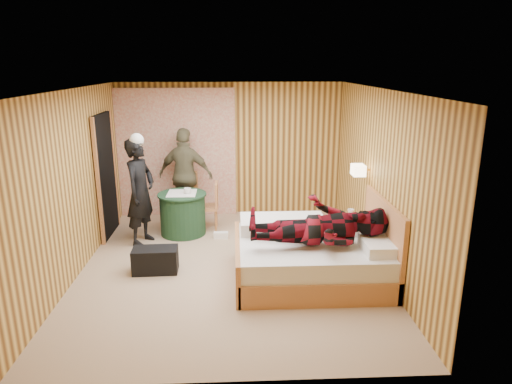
{
  "coord_description": "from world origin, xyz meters",
  "views": [
    {
      "loc": [
        0.09,
        -6.07,
        2.83
      ],
      "look_at": [
        0.39,
        0.21,
        1.05
      ],
      "focal_mm": 32.0,
      "sensor_mm": 36.0,
      "label": 1
    }
  ],
  "objects_px": {
    "chair_near": "(211,203)",
    "bed": "(313,256)",
    "round_table": "(183,213)",
    "woman_standing": "(140,192)",
    "nightstand": "(352,234)",
    "man_at_table": "(186,175)",
    "man_on_bed": "(319,215)",
    "chair_far": "(186,193)",
    "duffel_bag": "(155,260)",
    "wall_lamp": "(358,170)"
  },
  "relations": [
    {
      "from": "chair_near",
      "to": "bed",
      "type": "bearing_deg",
      "value": 37.15
    },
    {
      "from": "round_table",
      "to": "chair_near",
      "type": "distance_m",
      "value": 0.52
    },
    {
      "from": "chair_near",
      "to": "woman_standing",
      "type": "bearing_deg",
      "value": -62.56
    },
    {
      "from": "nightstand",
      "to": "round_table",
      "type": "relative_size",
      "value": 0.7
    },
    {
      "from": "woman_standing",
      "to": "bed",
      "type": "bearing_deg",
      "value": -99.15
    },
    {
      "from": "bed",
      "to": "chair_near",
      "type": "relative_size",
      "value": 2.38
    },
    {
      "from": "man_at_table",
      "to": "man_on_bed",
      "type": "relative_size",
      "value": 0.97
    },
    {
      "from": "round_table",
      "to": "woman_standing",
      "type": "distance_m",
      "value": 0.87
    },
    {
      "from": "chair_far",
      "to": "chair_near",
      "type": "xyz_separation_m",
      "value": [
        0.47,
        -0.47,
        -0.05
      ]
    },
    {
      "from": "man_on_bed",
      "to": "nightstand",
      "type": "bearing_deg",
      "value": 56.56
    },
    {
      "from": "chair_far",
      "to": "chair_near",
      "type": "distance_m",
      "value": 0.67
    },
    {
      "from": "duffel_bag",
      "to": "man_on_bed",
      "type": "bearing_deg",
      "value": -14.89
    },
    {
      "from": "chair_near",
      "to": "duffel_bag",
      "type": "xyz_separation_m",
      "value": [
        -0.71,
        -1.67,
        -0.32
      ]
    },
    {
      "from": "wall_lamp",
      "to": "duffel_bag",
      "type": "bearing_deg",
      "value": -168.82
    },
    {
      "from": "chair_near",
      "to": "chair_far",
      "type": "bearing_deg",
      "value": -134.52
    },
    {
      "from": "nightstand",
      "to": "man_at_table",
      "type": "relative_size",
      "value": 0.33
    },
    {
      "from": "nightstand",
      "to": "chair_near",
      "type": "relative_size",
      "value": 0.68
    },
    {
      "from": "chair_far",
      "to": "duffel_bag",
      "type": "xyz_separation_m",
      "value": [
        -0.23,
        -2.14,
        -0.36
      ]
    },
    {
      "from": "duffel_bag",
      "to": "man_at_table",
      "type": "height_order",
      "value": "man_at_table"
    },
    {
      "from": "chair_near",
      "to": "man_on_bed",
      "type": "relative_size",
      "value": 0.48
    },
    {
      "from": "bed",
      "to": "chair_near",
      "type": "height_order",
      "value": "bed"
    },
    {
      "from": "wall_lamp",
      "to": "nightstand",
      "type": "height_order",
      "value": "wall_lamp"
    },
    {
      "from": "nightstand",
      "to": "duffel_bag",
      "type": "bearing_deg",
      "value": -168.56
    },
    {
      "from": "duffel_bag",
      "to": "man_at_table",
      "type": "bearing_deg",
      "value": 82.2
    },
    {
      "from": "nightstand",
      "to": "man_at_table",
      "type": "distance_m",
      "value": 3.17
    },
    {
      "from": "man_on_bed",
      "to": "chair_near",
      "type": "bearing_deg",
      "value": 124.24
    },
    {
      "from": "round_table",
      "to": "chair_far",
      "type": "relative_size",
      "value": 0.88
    },
    {
      "from": "woman_standing",
      "to": "man_on_bed",
      "type": "bearing_deg",
      "value": -102.68
    },
    {
      "from": "man_on_bed",
      "to": "chair_far",
      "type": "bearing_deg",
      "value": 126.42
    },
    {
      "from": "duffel_bag",
      "to": "man_on_bed",
      "type": "relative_size",
      "value": 0.35
    },
    {
      "from": "bed",
      "to": "chair_far",
      "type": "height_order",
      "value": "bed"
    },
    {
      "from": "round_table",
      "to": "chair_near",
      "type": "relative_size",
      "value": 0.97
    },
    {
      "from": "man_at_table",
      "to": "bed",
      "type": "bearing_deg",
      "value": 142.52
    },
    {
      "from": "wall_lamp",
      "to": "nightstand",
      "type": "xyz_separation_m",
      "value": [
        -0.04,
        0.01,
        -1.01
      ]
    },
    {
      "from": "chair_near",
      "to": "duffel_bag",
      "type": "distance_m",
      "value": 1.84
    },
    {
      "from": "round_table",
      "to": "man_on_bed",
      "type": "height_order",
      "value": "man_on_bed"
    },
    {
      "from": "round_table",
      "to": "chair_near",
      "type": "height_order",
      "value": "chair_near"
    },
    {
      "from": "bed",
      "to": "man_at_table",
      "type": "bearing_deg",
      "value": 128.18
    },
    {
      "from": "wall_lamp",
      "to": "woman_standing",
      "type": "bearing_deg",
      "value": 171.03
    },
    {
      "from": "chair_far",
      "to": "nightstand",
      "type": "bearing_deg",
      "value": -29.06
    },
    {
      "from": "bed",
      "to": "duffel_bag",
      "type": "distance_m",
      "value": 2.19
    },
    {
      "from": "nightstand",
      "to": "woman_standing",
      "type": "relative_size",
      "value": 0.33
    },
    {
      "from": "duffel_bag",
      "to": "man_on_bed",
      "type": "height_order",
      "value": "man_on_bed"
    },
    {
      "from": "bed",
      "to": "wall_lamp",
      "type": "bearing_deg",
      "value": 47.48
    },
    {
      "from": "round_table",
      "to": "woman_standing",
      "type": "height_order",
      "value": "woman_standing"
    },
    {
      "from": "bed",
      "to": "woman_standing",
      "type": "relative_size",
      "value": 1.17
    },
    {
      "from": "man_on_bed",
      "to": "wall_lamp",
      "type": "bearing_deg",
      "value": 54.89
    },
    {
      "from": "bed",
      "to": "chair_far",
      "type": "xyz_separation_m",
      "value": [
        -1.93,
        2.43,
        0.22
      ]
    },
    {
      "from": "wall_lamp",
      "to": "woman_standing",
      "type": "xyz_separation_m",
      "value": [
        -3.34,
        0.53,
        -0.44
      ]
    },
    {
      "from": "round_table",
      "to": "woman_standing",
      "type": "xyz_separation_m",
      "value": [
        -0.61,
        -0.37,
        0.49
      ]
    }
  ]
}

